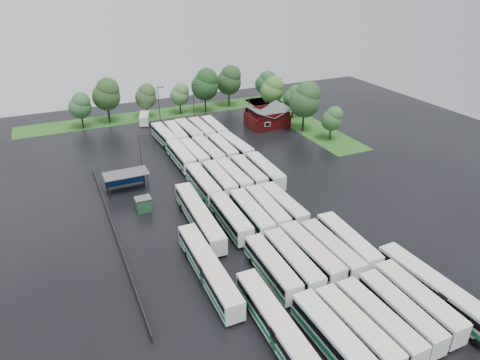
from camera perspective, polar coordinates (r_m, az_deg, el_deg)
name	(u,v)px	position (r m, az deg, el deg)	size (l,w,h in m)	color
ground	(259,225)	(71.09, 2.58, -6.07)	(160.00, 160.00, 0.00)	black
brick_building	(267,119)	(114.79, 3.62, 8.09)	(10.07, 8.60, 5.39)	#640C0D
wash_shed	(126,175)	(83.61, -14.99, 0.64)	(8.20, 4.20, 3.58)	#2D2D30
utility_hut	(143,204)	(76.23, -12.75, -3.17)	(2.70, 2.20, 2.62)	#1F4628
grass_strip_north	(164,113)	(127.38, -10.06, 8.76)	(80.00, 10.00, 0.01)	#245918
grass_strip_east	(299,121)	(120.24, 7.85, 7.83)	(10.00, 50.00, 0.01)	#245918
west_fence	(114,229)	(71.97, -16.51, -6.28)	(0.10, 50.00, 1.20)	#2D2D30
bus_r0c0	(333,338)	(50.92, 12.33, -19.91)	(3.07, 12.99, 3.60)	silver
bus_r0c1	(356,329)	(52.55, 15.25, -18.62)	(3.12, 12.54, 3.47)	silver
bus_r0c2	(378,321)	(54.13, 17.95, -17.44)	(3.04, 12.56, 3.47)	silver
bus_r0c3	(399,311)	(56.12, 20.48, -16.08)	(2.75, 12.39, 3.44)	silver
bus_r0c4	(417,301)	(58.15, 22.56, -14.68)	(2.77, 12.86, 3.58)	silver
bus_r1c0	(272,267)	(59.18, 4.27, -11.54)	(2.90, 12.49, 3.46)	silver
bus_r1c1	(292,261)	(60.43, 7.00, -10.72)	(2.95, 12.76, 3.54)	silver
bus_r1c2	(311,253)	(62.19, 9.41, -9.63)	(3.01, 13.01, 3.61)	silver
bus_r1c3	(331,250)	(63.53, 12.03, -9.09)	(2.73, 12.59, 3.50)	silver
bus_r1c4	(347,243)	(65.47, 14.14, -8.10)	(3.32, 13.03, 3.60)	silver
bus_r2c0	(231,218)	(69.42, -1.27, -5.02)	(3.05, 12.83, 3.55)	silver
bus_r2c1	(251,214)	(70.33, 1.49, -4.56)	(3.12, 12.94, 3.58)	silver
bus_r2c2	(267,209)	(71.87, 3.64, -3.90)	(3.18, 12.68, 3.50)	silver
bus_r2c3	(283,205)	(73.20, 5.76, -3.39)	(2.73, 12.53, 3.48)	silver
bus_r3c0	(203,183)	(80.21, -4.97, -0.46)	(2.78, 12.79, 3.56)	silver
bus_r3c1	(219,180)	(81.51, -2.77, 0.04)	(2.88, 12.53, 3.47)	silver
bus_r3c2	(233,177)	(82.61, -0.89, 0.45)	(2.80, 12.46, 3.46)	silver
bus_r3c3	(248,173)	(83.99, 1.13, 0.91)	(2.79, 12.41, 3.45)	silver
bus_r3c4	(265,171)	(84.83, 3.33, 1.21)	(3.12, 13.05, 3.61)	silver
bus_r4c0	(181,156)	(92.39, -7.88, 3.19)	(2.76, 12.85, 3.58)	silver
bus_r4c1	(194,154)	(93.22, -6.14, 3.46)	(2.91, 12.36, 3.42)	silver
bus_r4c2	(208,152)	(93.69, -4.23, 3.74)	(3.05, 13.03, 3.61)	silver
bus_r4c3	(223,149)	(95.45, -2.34, 4.17)	(2.74, 12.34, 3.43)	silver
bus_r4c4	(236,147)	(96.40, -0.58, 4.47)	(3.28, 12.81, 3.53)	silver
bus_r5c0	(164,136)	(104.55, -10.10, 5.83)	(3.19, 12.46, 3.44)	silver
bus_r5c1	(176,134)	(105.22, -8.52, 6.09)	(2.79, 12.34, 3.43)	silver
bus_r5c2	(189,132)	(105.83, -6.85, 6.37)	(3.25, 13.05, 3.61)	silver
bus_r5c3	(202,130)	(106.86, -5.13, 6.63)	(2.74, 12.57, 3.50)	silver
bus_r5c4	(214,128)	(107.94, -3.46, 6.89)	(2.87, 12.49, 3.46)	silver
artic_bus_west_a	(279,329)	(51.03, 5.25, -19.22)	(2.97, 18.65, 3.45)	silver
artic_bus_west_b	(199,216)	(70.05, -5.50, -4.82)	(3.35, 19.29, 3.56)	silver
artic_bus_west_c	(208,268)	(59.00, -4.26, -11.65)	(2.81, 18.80, 3.49)	silver
artic_bus_east	(442,295)	(60.17, 25.35, -13.70)	(3.65, 19.57, 3.61)	silver
minibus	(144,118)	(119.24, -12.62, 8.05)	(4.09, 6.78, 2.78)	white
tree_north_0	(80,106)	(119.02, -20.51, 9.29)	(5.75, 5.75, 9.52)	black
tree_north_1	(107,94)	(120.98, -17.34, 10.88)	(7.36, 7.36, 12.19)	black
tree_north_2	(146,96)	(122.77, -12.40, 10.91)	(5.86, 5.86, 9.71)	black
tree_north_3	(180,94)	(124.85, -8.00, 11.28)	(5.37, 5.37, 8.90)	#301F14
tree_north_4	(205,84)	(124.74, -4.63, 12.62)	(7.71, 7.71, 12.77)	#32251B
tree_north_5	(229,80)	(130.52, -1.42, 13.20)	(7.44, 7.44, 12.32)	#37291A
tree_north_6	(265,82)	(135.72, 3.31, 12.87)	(5.66, 5.66, 9.38)	black
tree_east_0	(333,118)	(106.48, 12.25, 8.02)	(5.06, 5.06, 8.37)	#35251C
tree_east_1	(306,99)	(110.44, 8.75, 10.60)	(7.82, 7.82, 12.95)	black
tree_east_2	(294,97)	(121.15, 7.23, 10.98)	(5.66, 5.62, 9.30)	#3B291C
tree_east_3	(273,89)	(123.89, 4.36, 11.95)	(6.57, 6.57, 10.87)	#3A2516
tree_east_4	(267,83)	(133.17, 3.59, 12.80)	(6.09, 6.09, 10.09)	#3D2416
lamp_post_ne	(249,113)	(107.88, 1.26, 8.90)	(1.44, 0.28, 9.37)	#2D2D30
lamp_post_nw	(141,155)	(84.71, -13.01, 3.29)	(1.52, 0.30, 9.90)	#2D2D30
lamp_post_back_w	(159,104)	(115.31, -10.69, 9.99)	(1.62, 0.32, 10.54)	#2D2D30
lamp_post_back_e	(194,99)	(119.64, -6.18, 10.68)	(1.51, 0.29, 9.80)	#2D2D30
puddle_0	(290,299)	(57.55, 6.67, -15.47)	(3.60, 3.60, 0.01)	black
puddle_1	(391,291)	(61.64, 19.53, -13.78)	(4.30, 4.30, 0.01)	black
puddle_2	(209,230)	(70.08, -4.21, -6.66)	(7.74, 7.74, 0.01)	black
puddle_3	(297,228)	(70.93, 7.62, -6.39)	(4.41, 4.41, 0.01)	black
puddle_4	(406,261)	(67.74, 21.21, -10.01)	(4.03, 4.03, 0.01)	black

